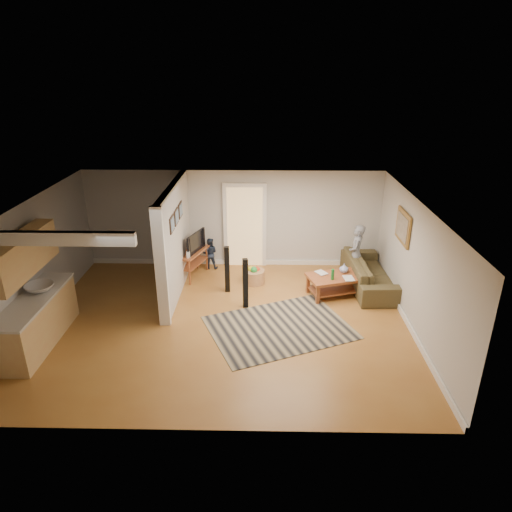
{
  "coord_description": "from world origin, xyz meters",
  "views": [
    {
      "loc": [
        0.81,
        -8.09,
        4.9
      ],
      "look_at": [
        0.62,
        0.92,
        1.1
      ],
      "focal_mm": 32.0,
      "sensor_mm": 36.0,
      "label": 1
    }
  ],
  "objects_px": {
    "sofa": "(368,285)",
    "coffee_table": "(336,280)",
    "tv_console": "(193,254)",
    "speaker_right": "(227,269)",
    "speaker_left": "(245,283)",
    "toddler": "(210,268)",
    "toy_basket": "(254,276)",
    "child": "(354,280)"
  },
  "relations": [
    {
      "from": "coffee_table",
      "to": "child",
      "type": "bearing_deg",
      "value": 53.09
    },
    {
      "from": "tv_console",
      "to": "toddler",
      "type": "bearing_deg",
      "value": 75.31
    },
    {
      "from": "speaker_left",
      "to": "toddler",
      "type": "height_order",
      "value": "speaker_left"
    },
    {
      "from": "speaker_left",
      "to": "toy_basket",
      "type": "height_order",
      "value": "speaker_left"
    },
    {
      "from": "tv_console",
      "to": "speaker_right",
      "type": "bearing_deg",
      "value": -22.36
    },
    {
      "from": "coffee_table",
      "to": "speaker_left",
      "type": "xyz_separation_m",
      "value": [
        -2.04,
        -0.6,
        0.19
      ]
    },
    {
      "from": "sofa",
      "to": "child",
      "type": "bearing_deg",
      "value": 45.99
    },
    {
      "from": "toy_basket",
      "to": "toddler",
      "type": "relative_size",
      "value": 0.62
    },
    {
      "from": "tv_console",
      "to": "speaker_right",
      "type": "distance_m",
      "value": 1.2
    },
    {
      "from": "coffee_table",
      "to": "toy_basket",
      "type": "xyz_separation_m",
      "value": [
        -1.88,
        0.58,
        -0.19
      ]
    },
    {
      "from": "child",
      "to": "tv_console",
      "type": "bearing_deg",
      "value": -76.08
    },
    {
      "from": "speaker_right",
      "to": "child",
      "type": "bearing_deg",
      "value": 10.17
    },
    {
      "from": "sofa",
      "to": "speaker_left",
      "type": "xyz_separation_m",
      "value": [
        -2.9,
        -1.09,
        0.57
      ]
    },
    {
      "from": "sofa",
      "to": "child",
      "type": "distance_m",
      "value": 0.4
    },
    {
      "from": "sofa",
      "to": "coffee_table",
      "type": "xyz_separation_m",
      "value": [
        -0.86,
        -0.49,
        0.38
      ]
    },
    {
      "from": "sofa",
      "to": "speaker_right",
      "type": "bearing_deg",
      "value": 93.42
    },
    {
      "from": "sofa",
      "to": "speaker_right",
      "type": "height_order",
      "value": "speaker_right"
    },
    {
      "from": "coffee_table",
      "to": "toy_basket",
      "type": "height_order",
      "value": "coffee_table"
    },
    {
      "from": "speaker_left",
      "to": "toy_basket",
      "type": "relative_size",
      "value": 2.23
    },
    {
      "from": "speaker_left",
      "to": "sofa",
      "type": "bearing_deg",
      "value": 11.2
    },
    {
      "from": "tv_console",
      "to": "toddler",
      "type": "relative_size",
      "value": 1.39
    },
    {
      "from": "toddler",
      "to": "toy_basket",
      "type": "bearing_deg",
      "value": 144.38
    },
    {
      "from": "speaker_left",
      "to": "speaker_right",
      "type": "relative_size",
      "value": 1.01
    },
    {
      "from": "speaker_right",
      "to": "child",
      "type": "distance_m",
      "value": 3.16
    },
    {
      "from": "coffee_table",
      "to": "child",
      "type": "xyz_separation_m",
      "value": [
        0.56,
        0.75,
        -0.38
      ]
    },
    {
      "from": "speaker_left",
      "to": "child",
      "type": "height_order",
      "value": "speaker_left"
    },
    {
      "from": "speaker_left",
      "to": "toddler",
      "type": "distance_m",
      "value": 2.33
    },
    {
      "from": "coffee_table",
      "to": "child",
      "type": "relative_size",
      "value": 0.97
    },
    {
      "from": "sofa",
      "to": "coffee_table",
      "type": "bearing_deg",
      "value": 116.67
    },
    {
      "from": "coffee_table",
      "to": "speaker_right",
      "type": "bearing_deg",
      "value": 177.14
    },
    {
      "from": "sofa",
      "to": "speaker_left",
      "type": "height_order",
      "value": "speaker_left"
    },
    {
      "from": "speaker_left",
      "to": "speaker_right",
      "type": "height_order",
      "value": "speaker_left"
    },
    {
      "from": "speaker_right",
      "to": "toddler",
      "type": "xyz_separation_m",
      "value": [
        -0.55,
        1.3,
        -0.56
      ]
    },
    {
      "from": "coffee_table",
      "to": "toddler",
      "type": "bearing_deg",
      "value": 154.87
    },
    {
      "from": "sofa",
      "to": "toy_basket",
      "type": "relative_size",
      "value": 4.57
    },
    {
      "from": "speaker_right",
      "to": "speaker_left",
      "type": "bearing_deg",
      "value": -59.89
    },
    {
      "from": "sofa",
      "to": "toddler",
      "type": "relative_size",
      "value": 2.82
    },
    {
      "from": "child",
      "to": "toddler",
      "type": "bearing_deg",
      "value": -84.3
    },
    {
      "from": "sofa",
      "to": "toy_basket",
      "type": "bearing_deg",
      "value": 85.38
    },
    {
      "from": "toddler",
      "to": "tv_console",
      "type": "bearing_deg",
      "value": 56.82
    },
    {
      "from": "speaker_left",
      "to": "coffee_table",
      "type": "bearing_deg",
      "value": 7.07
    },
    {
      "from": "sofa",
      "to": "child",
      "type": "xyz_separation_m",
      "value": [
        -0.3,
        0.26,
        0.0
      ]
    }
  ]
}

